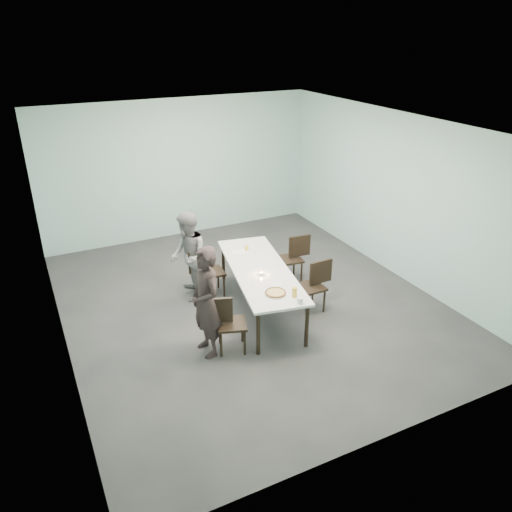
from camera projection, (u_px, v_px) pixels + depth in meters
name	position (u px, v px, depth m)	size (l,w,h in m)	color
ground	(249.00, 302.00, 8.63)	(7.00, 7.00, 0.00)	#333335
room_shell	(248.00, 190.00, 7.76)	(6.02, 7.02, 3.01)	#A1CBC8
table	(260.00, 272.00, 8.15)	(1.38, 2.72, 0.75)	white
chair_near_left	(226.00, 320.00, 7.18)	(0.65, 0.53, 0.87)	black
chair_far_left	(207.00, 269.00, 8.67)	(0.63, 0.45, 0.87)	black
chair_near_right	(315.00, 282.00, 8.23)	(0.62, 0.43, 0.87)	black
chair_far_right	(294.00, 255.00, 9.19)	(0.63, 0.46, 0.87)	black
diner_near	(206.00, 302.00, 6.99)	(0.61, 0.40, 1.67)	black
diner_far	(188.00, 256.00, 8.48)	(0.76, 0.59, 1.56)	gray
pizza	(276.00, 293.00, 7.37)	(0.34, 0.34, 0.04)	white
side_plate	(276.00, 285.00, 7.62)	(0.18, 0.18, 0.01)	white
beer_glass	(294.00, 292.00, 7.27)	(0.08, 0.08, 0.15)	gold
water_tumbler	(300.00, 301.00, 7.11)	(0.08, 0.08, 0.09)	silver
tealight	(261.00, 274.00, 7.92)	(0.06, 0.06, 0.05)	silver
amber_tumbler	(247.00, 248.00, 8.78)	(0.07, 0.07, 0.08)	gold
menu	(240.00, 252.00, 8.72)	(0.30, 0.22, 0.01)	silver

